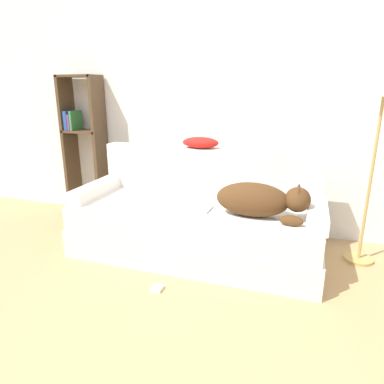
{
  "coord_description": "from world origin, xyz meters",
  "views": [
    {
      "loc": [
        0.93,
        -1.01,
        1.43
      ],
      "look_at": [
        0.06,
        1.57,
        0.6
      ],
      "focal_mm": 32.0,
      "sensor_mm": 36.0,
      "label": 1
    }
  ],
  "objects": [
    {
      "name": "couch_backrest",
      "position": [
        0.06,
        2.05,
        0.67
      ],
      "size": [
        2.1,
        0.15,
        0.44
      ],
      "color": "silver",
      "rests_on": "couch"
    },
    {
      "name": "power_adapter",
      "position": [
        -0.02,
        1.0,
        0.01
      ],
      "size": [
        0.08,
        0.08,
        0.03
      ],
      "color": "silver",
      "rests_on": "ground_plane"
    },
    {
      "name": "couch_arm_right",
      "position": [
        1.05,
        1.66,
        0.51
      ],
      "size": [
        0.15,
        0.72,
        0.11
      ],
      "color": "silver",
      "rests_on": "couch"
    },
    {
      "name": "dog",
      "position": [
        0.62,
        1.57,
        0.59
      ],
      "size": [
        0.73,
        0.29,
        0.29
      ],
      "color": "#513319",
      "rests_on": "couch"
    },
    {
      "name": "laptop",
      "position": [
        0.07,
        1.58,
        0.46
      ],
      "size": [
        0.29,
        0.21,
        0.02
      ],
      "rotation": [
        0.0,
        0.0,
        -0.02
      ],
      "color": "silver",
      "rests_on": "couch"
    },
    {
      "name": "floor_lamp",
      "position": [
        1.44,
        1.98,
        1.23
      ],
      "size": [
        0.24,
        0.24,
        1.54
      ],
      "color": "tan",
      "rests_on": "ground_plane"
    },
    {
      "name": "wall_back",
      "position": [
        0.0,
        2.43,
        1.35
      ],
      "size": [
        7.75,
        0.06,
        2.7
      ],
      "color": "white",
      "rests_on": "ground_plane"
    },
    {
      "name": "couch_arm_left",
      "position": [
        -0.93,
        1.66,
        0.51
      ],
      "size": [
        0.15,
        0.72,
        0.11
      ],
      "color": "silver",
      "rests_on": "couch"
    },
    {
      "name": "bookshelf",
      "position": [
        -1.46,
        2.25,
        0.88
      ],
      "size": [
        0.44,
        0.26,
        1.57
      ],
      "color": "#4C3823",
      "rests_on": "ground_plane"
    },
    {
      "name": "couch",
      "position": [
        0.06,
        1.67,
        0.22
      ],
      "size": [
        2.14,
        0.91,
        0.45
      ],
      "color": "silver",
      "rests_on": "ground_plane"
    },
    {
      "name": "throw_pillow",
      "position": [
        -0.02,
        2.04,
        0.94
      ],
      "size": [
        0.34,
        0.2,
        0.1
      ],
      "color": "red",
      "rests_on": "couch_backrest"
    }
  ]
}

